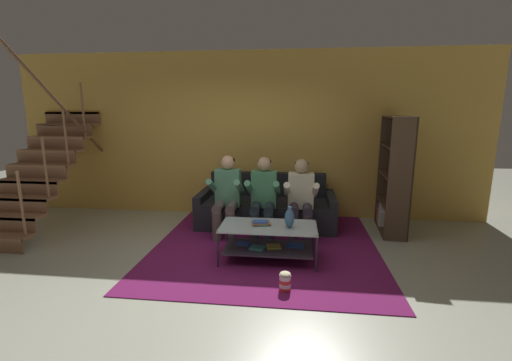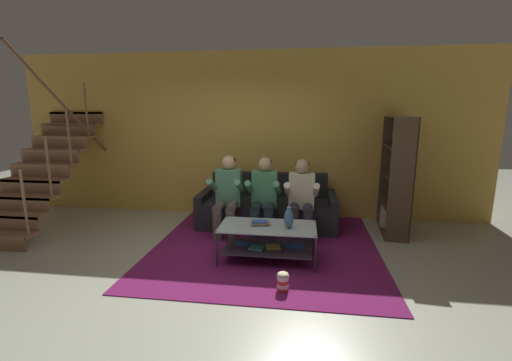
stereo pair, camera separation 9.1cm
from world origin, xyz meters
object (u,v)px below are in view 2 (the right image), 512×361
object	(u,v)px
couch	(267,209)
bookshelf	(398,184)
person_seated_right	(301,196)
person_seated_left	(228,193)
person_seated_middle	(264,194)
book_stack	(260,223)
popcorn_tub	(283,282)
coffee_table	(268,238)
vase	(289,218)

from	to	relation	value
couch	bookshelf	size ratio (longest dim) A/B	1.24
couch	person_seated_right	world-z (taller)	person_seated_right
person_seated_left	person_seated_middle	bearing A→B (deg)	-0.15
person_seated_left	person_seated_middle	distance (m)	0.56
book_stack	popcorn_tub	bearing A→B (deg)	-66.07
coffee_table	couch	bearing A→B (deg)	96.04
person_seated_middle	book_stack	distance (m)	0.84
bookshelf	coffee_table	bearing A→B (deg)	-144.14
couch	vase	size ratio (longest dim) A/B	8.18
couch	coffee_table	size ratio (longest dim) A/B	1.84
person_seated_right	coffee_table	world-z (taller)	person_seated_right
person_seated_middle	bookshelf	bearing A→B (deg)	14.52
person_seated_left	popcorn_tub	xyz separation A→B (m)	(0.94, -1.59, -0.56)
couch	bookshelf	xyz separation A→B (m)	(2.04, -0.00, 0.47)
coffee_table	person_seated_middle	bearing A→B (deg)	99.77
person_seated_right	person_seated_left	bearing A→B (deg)	179.83
couch	person_seated_right	distance (m)	0.85
bookshelf	book_stack	bearing A→B (deg)	-145.96
person_seated_right	coffee_table	size ratio (longest dim) A/B	0.97
book_stack	bookshelf	distance (m)	2.42
bookshelf	popcorn_tub	xyz separation A→B (m)	(-1.66, -2.12, -0.65)
coffee_table	vase	xyz separation A→B (m)	(0.26, -0.05, 0.29)
book_stack	couch	bearing A→B (deg)	91.88
book_stack	person_seated_right	bearing A→B (deg)	57.97
coffee_table	bookshelf	size ratio (longest dim) A/B	0.67
vase	bookshelf	distance (m)	2.17
person_seated_middle	vase	world-z (taller)	person_seated_middle
bookshelf	popcorn_tub	bearing A→B (deg)	-128.01
coffee_table	vase	distance (m)	0.39
vase	popcorn_tub	xyz separation A→B (m)	(-0.02, -0.70, -0.48)
person_seated_left	person_seated_right	size ratio (longest dim) A/B	1.03
couch	book_stack	world-z (taller)	couch
coffee_table	vase	world-z (taller)	vase
person_seated_left	person_seated_right	distance (m)	1.11
person_seated_right	bookshelf	world-z (taller)	bookshelf
person_seated_middle	book_stack	bearing A→B (deg)	-86.91
person_seated_middle	coffee_table	bearing A→B (deg)	-80.23
person_seated_left	coffee_table	bearing A→B (deg)	-50.24
person_seated_middle	popcorn_tub	bearing A→B (deg)	-76.37
person_seated_middle	bookshelf	distance (m)	2.11
person_seated_left	vase	world-z (taller)	person_seated_left
book_stack	popcorn_tub	world-z (taller)	book_stack
person_seated_left	popcorn_tub	distance (m)	1.93
vase	person_seated_left	bearing A→B (deg)	137.21
vase	coffee_table	bearing A→B (deg)	169.15
popcorn_tub	book_stack	bearing A→B (deg)	113.93
couch	person_seated_left	world-z (taller)	person_seated_left
person_seated_right	book_stack	bearing A→B (deg)	-122.03
person_seated_right	book_stack	world-z (taller)	person_seated_right
couch	popcorn_tub	distance (m)	2.16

